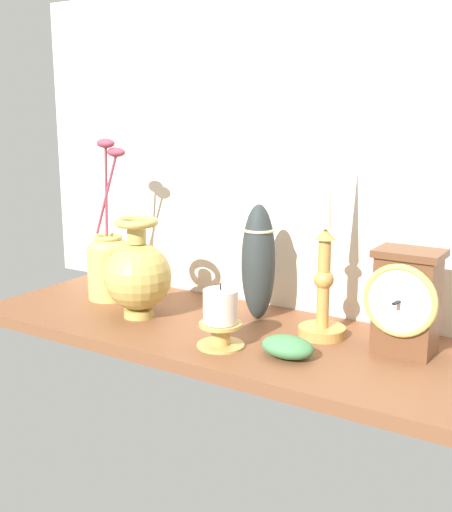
# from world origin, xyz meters

# --- Properties ---
(ground_plane) EXTENTS (1.00, 0.36, 0.02)m
(ground_plane) POSITION_xyz_m (0.00, 0.00, -0.01)
(ground_plane) COLOR brown
(back_wall) EXTENTS (1.20, 0.02, 0.65)m
(back_wall) POSITION_xyz_m (0.00, 0.18, 0.33)
(back_wall) COLOR silver
(back_wall) RESTS_ON ground_plane
(mantel_clock) EXTENTS (0.12, 0.11, 0.18)m
(mantel_clock) POSITION_xyz_m (0.33, 0.05, 0.09)
(mantel_clock) COLOR brown
(mantel_clock) RESTS_ON ground_plane
(candlestick_tall_left) EXTENTS (0.09, 0.09, 0.38)m
(candlestick_tall_left) POSITION_xyz_m (0.18, 0.06, 0.12)
(candlestick_tall_left) COLOR #C18B43
(candlestick_tall_left) RESTS_ON ground_plane
(brass_vase_bulbous) EXTENTS (0.13, 0.13, 0.20)m
(brass_vase_bulbous) POSITION_xyz_m (-0.18, -0.03, 0.09)
(brass_vase_bulbous) COLOR tan
(brass_vase_bulbous) RESTS_ON ground_plane
(brass_vase_jar) EXTENTS (0.10, 0.09, 0.35)m
(brass_vase_jar) POSITION_xyz_m (-0.31, 0.03, 0.08)
(brass_vase_jar) COLOR tan
(brass_vase_jar) RESTS_ON ground_plane
(pillar_candle_front) EXTENTS (0.08, 0.08, 0.11)m
(pillar_candle_front) POSITION_xyz_m (0.05, -0.09, 0.05)
(pillar_candle_front) COLOR tan
(pillar_candle_front) RESTS_ON ground_plane
(tall_ceramic_vase) EXTENTS (0.07, 0.07, 0.23)m
(tall_ceramic_vase) POSITION_xyz_m (0.03, 0.08, 0.12)
(tall_ceramic_vase) COLOR #2A3030
(tall_ceramic_vase) RESTS_ON ground_plane
(ivy_sprig) EXTENTS (0.09, 0.06, 0.04)m
(ivy_sprig) POSITION_xyz_m (0.17, -0.07, 0.02)
(ivy_sprig) COLOR #437C4A
(ivy_sprig) RESTS_ON ground_plane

